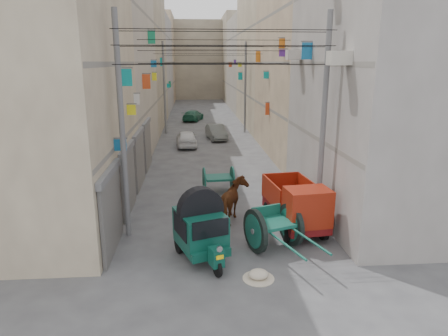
{
  "coord_description": "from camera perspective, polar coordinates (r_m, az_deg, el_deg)",
  "views": [
    {
      "loc": [
        -1.11,
        -8.07,
        6.29
      ],
      "look_at": [
        0.02,
        6.5,
        2.38
      ],
      "focal_mm": 32.0,
      "sensor_mm": 36.0,
      "label": 1
    }
  ],
  "objects": [
    {
      "name": "ac_units",
      "position": [
        16.48,
        13.06,
        18.58
      ],
      "size": [
        0.7,
        6.55,
        3.35
      ],
      "color": "beige",
      "rests_on": "ground"
    },
    {
      "name": "ground",
      "position": [
        10.29,
        2.9,
        -22.74
      ],
      "size": [
        140.0,
        140.0,
        0.0
      ],
      "primitive_type": "plane",
      "color": "#414143",
      "rests_on": "ground"
    },
    {
      "name": "utility_poles",
      "position": [
        25.2,
        -1.92,
        9.74
      ],
      "size": [
        7.4,
        22.2,
        8.0
      ],
      "color": "slate",
      "rests_on": "ground"
    },
    {
      "name": "distant_car_grey",
      "position": [
        33.41,
        -1.12,
        5.15
      ],
      "size": [
        1.79,
        3.81,
        1.21
      ],
      "primitive_type": "imported",
      "rotation": [
        0.0,
        0.0,
        0.14
      ],
      "color": "#5B615E",
      "rests_on": "ground"
    },
    {
      "name": "auto_rickshaw",
      "position": [
        13.14,
        -3.33,
        -8.39
      ],
      "size": [
        2.05,
        2.71,
        1.84
      ],
      "rotation": [
        0.0,
        0.0,
        0.35
      ],
      "color": "black",
      "rests_on": "ground"
    },
    {
      "name": "building_row_right",
      "position": [
        43.16,
        8.03,
        15.04
      ],
      "size": [
        8.0,
        62.0,
        14.0
      ],
      "color": "#A19B97",
      "rests_on": "ground"
    },
    {
      "name": "end_cap_building",
      "position": [
        74.08,
        -3.7,
        15.08
      ],
      "size": [
        22.0,
        10.0,
        13.0
      ],
      "primitive_type": "cube",
      "color": "#B4A78E",
      "rests_on": "ground"
    },
    {
      "name": "shutters_left",
      "position": [
        19.26,
        -12.67,
        0.17
      ],
      "size": [
        0.18,
        14.4,
        2.88
      ],
      "color": "#444549",
      "rests_on": "ground"
    },
    {
      "name": "mini_truck",
      "position": [
        15.28,
        10.59,
        -5.76
      ],
      "size": [
        1.97,
        3.68,
        1.98
      ],
      "rotation": [
        0.0,
        0.0,
        0.12
      ],
      "color": "black",
      "rests_on": "ground"
    },
    {
      "name": "overhead_cables",
      "position": [
        22.5,
        -1.67,
        16.17
      ],
      "size": [
        7.4,
        22.52,
        1.12
      ],
      "color": "black",
      "rests_on": "ground"
    },
    {
      "name": "horse",
      "position": [
        16.09,
        1.43,
        -4.75
      ],
      "size": [
        1.47,
        2.22,
        1.73
      ],
      "primitive_type": "imported",
      "rotation": [
        0.0,
        0.0,
        2.85
      ],
      "color": "brown",
      "rests_on": "ground"
    },
    {
      "name": "distant_car_green",
      "position": [
        44.25,
        -4.46,
        7.49
      ],
      "size": [
        2.59,
        4.26,
        1.16
      ],
      "primitive_type": "imported",
      "rotation": [
        0.0,
        0.0,
        2.88
      ],
      "color": "#22644B",
      "rests_on": "ground"
    },
    {
      "name": "tonga_cart",
      "position": [
        13.97,
        7.08,
        -8.36
      ],
      "size": [
        2.27,
        3.57,
        1.51
      ],
      "rotation": [
        0.0,
        0.0,
        0.33
      ],
      "color": "black",
      "rests_on": "ground"
    },
    {
      "name": "feed_sack",
      "position": [
        12.36,
        4.95,
        -14.88
      ],
      "size": [
        0.59,
        0.48,
        0.3
      ],
      "primitive_type": "ellipsoid",
      "color": "#BFB39E",
      "rests_on": "ground"
    },
    {
      "name": "building_row_left",
      "position": [
        42.75,
        -14.17,
        14.75
      ],
      "size": [
        8.0,
        62.0,
        14.0
      ],
      "color": "beige",
      "rests_on": "ground"
    },
    {
      "name": "second_cart",
      "position": [
        19.65,
        -0.81,
        -1.59
      ],
      "size": [
        1.56,
        1.4,
        1.3
      ],
      "rotation": [
        0.0,
        0.0,
        0.07
      ],
      "color": "#125042",
      "rests_on": "ground"
    },
    {
      "name": "distant_car_white",
      "position": [
        30.63,
        -5.38,
        4.24
      ],
      "size": [
        1.73,
        3.77,
        1.25
      ],
      "primitive_type": "imported",
      "rotation": [
        0.0,
        0.0,
        3.21
      ],
      "color": "white",
      "rests_on": "ground"
    },
    {
      "name": "signboards",
      "position": [
        29.88,
        -2.33,
        9.45
      ],
      "size": [
        8.22,
        40.52,
        5.67
      ],
      "color": "yellow",
      "rests_on": "ground"
    }
  ]
}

